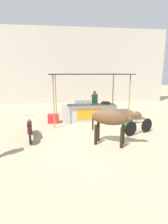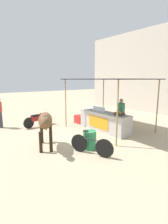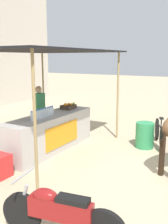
{
  "view_description": "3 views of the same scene",
  "coord_description": "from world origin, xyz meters",
  "views": [
    {
      "loc": [
        -1.48,
        -7.35,
        2.7
      ],
      "look_at": [
        -0.45,
        0.83,
        0.85
      ],
      "focal_mm": 28.0,
      "sensor_mm": 36.0,
      "label": 1
    },
    {
      "loc": [
        6.34,
        -4.0,
        2.63
      ],
      "look_at": [
        -0.49,
        1.27,
        1.01
      ],
      "focal_mm": 28.0,
      "sensor_mm": 36.0,
      "label": 2
    },
    {
      "loc": [
        -5.41,
        -2.04,
        2.45
      ],
      "look_at": [
        -0.12,
        1.06,
        1.18
      ],
      "focal_mm": 42.0,
      "sensor_mm": 36.0,
      "label": 3
    }
  ],
  "objects": [
    {
      "name": "stall_awning",
      "position": [
        0.0,
        2.5,
        2.55
      ],
      "size": [
        4.2,
        3.2,
        2.66
      ],
      "color": "black",
      "rests_on": "ground"
    },
    {
      "name": "motorcycle_parked",
      "position": [
        -2.86,
        -0.16,
        0.43
      ],
      "size": [
        0.57,
        1.79,
        0.9
      ],
      "color": "black",
      "rests_on": "ground"
    },
    {
      "name": "water_barrel",
      "position": [
        1.45,
        0.04,
        0.36
      ],
      "size": [
        0.5,
        0.5,
        0.71
      ],
      "primitive_type": "cylinder",
      "color": "#2D8C51",
      "rests_on": "ground"
    },
    {
      "name": "ground_plane",
      "position": [
        0.0,
        0.0,
        0.0
      ],
      "size": [
        60.0,
        60.0,
        0.0
      ],
      "primitive_type": "plane",
      "color": "tan"
    },
    {
      "name": "bicycle_leaning",
      "position": [
        1.89,
        -0.25,
        0.35
      ],
      "size": [
        1.55,
        0.67,
        0.85
      ],
      "color": "black",
      "rests_on": "ground"
    },
    {
      "name": "vendor_behind_counter",
      "position": [
        0.47,
        2.95,
        0.85
      ],
      "size": [
        0.34,
        0.22,
        1.65
      ],
      "color": "#383842",
      "rests_on": "ground"
    },
    {
      "name": "fruit_crate",
      "position": [
        0.97,
        2.25,
        1.03
      ],
      "size": [
        0.44,
        0.32,
        0.18
      ],
      "color": "#3F3326",
      "rests_on": "stall_counter"
    },
    {
      "name": "water_bottle_row",
      "position": [
        -0.35,
        2.15,
        1.07
      ],
      "size": [
        0.88,
        0.07,
        0.25
      ],
      "color": "silver",
      "rests_on": "stall_counter"
    },
    {
      "name": "stall_counter",
      "position": [
        0.0,
        2.2,
        0.48
      ],
      "size": [
        3.0,
        0.82,
        0.96
      ],
      "color": "#B2ADA8",
      "rests_on": "ground"
    }
  ]
}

